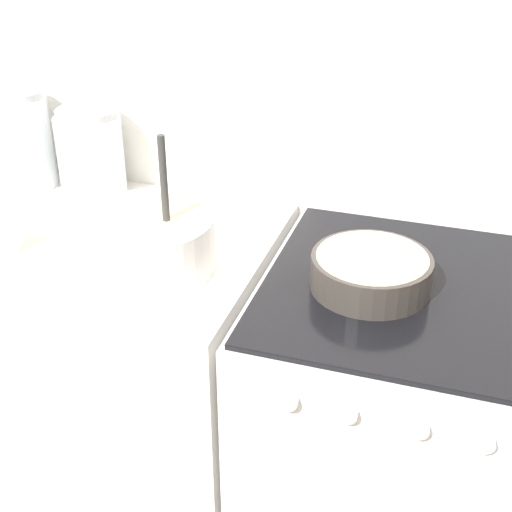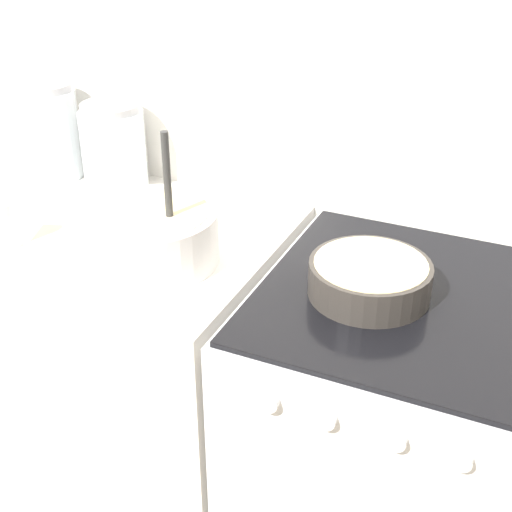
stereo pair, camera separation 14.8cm
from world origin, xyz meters
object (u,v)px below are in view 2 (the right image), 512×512
object	(u,v)px
baking_pan	(370,278)
tin_can	(2,223)
stove	(390,460)
storage_jar_middle	(114,153)
mixing_bowl	(150,233)
storage_jar_left	(53,137)

from	to	relation	value
baking_pan	tin_can	bearing A→B (deg)	-170.38
stove	tin_can	size ratio (longest dim) A/B	8.27
tin_can	storage_jar_middle	bearing A→B (deg)	82.80
mixing_bowl	storage_jar_left	distance (m)	0.58
baking_pan	mixing_bowl	bearing A→B (deg)	-172.59
stove	tin_can	distance (m)	1.04
baking_pan	storage_jar_left	size ratio (longest dim) A/B	0.95
storage_jar_left	tin_can	bearing A→B (deg)	-68.43
stove	storage_jar_left	bearing A→B (deg)	168.46
baking_pan	storage_jar_middle	world-z (taller)	storage_jar_middle
baking_pan	storage_jar_left	bearing A→B (deg)	165.98
mixing_bowl	storage_jar_left	xyz separation A→B (m)	(-0.50, 0.30, 0.04)
storage_jar_left	storage_jar_middle	world-z (taller)	storage_jar_left
mixing_bowl	storage_jar_left	bearing A→B (deg)	148.52
mixing_bowl	baking_pan	bearing A→B (deg)	7.41
mixing_bowl	storage_jar_middle	world-z (taller)	mixing_bowl
storage_jar_left	storage_jar_middle	size ratio (longest dim) A/B	1.13
mixing_bowl	baking_pan	distance (m)	0.48
tin_can	baking_pan	bearing A→B (deg)	9.62
stove	storage_jar_left	xyz separation A→B (m)	(-1.05, 0.21, 0.56)
mixing_bowl	tin_can	bearing A→B (deg)	-167.40
storage_jar_middle	storage_jar_left	bearing A→B (deg)	180.00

